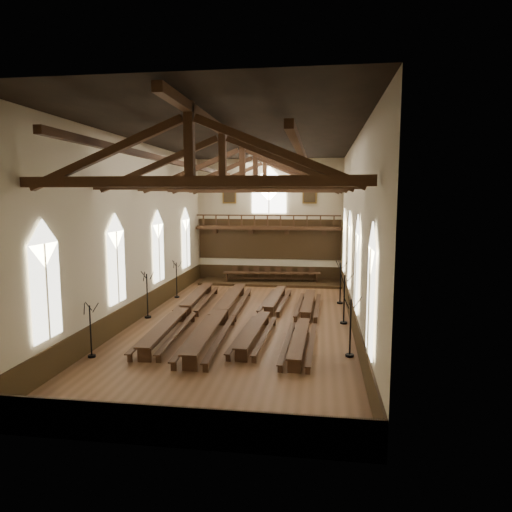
{
  "coord_description": "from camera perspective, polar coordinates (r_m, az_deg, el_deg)",
  "views": [
    {
      "loc": [
        4.17,
        -24.41,
        6.9
      ],
      "look_at": [
        0.53,
        1.5,
        3.51
      ],
      "focal_mm": 32.0,
      "sensor_mm": 36.0,
      "label": 1
    }
  ],
  "objects": [
    {
      "name": "refectory_row_b",
      "position": [
        25.3,
        -4.35,
        -7.13
      ],
      "size": [
        1.84,
        14.79,
        0.79
      ],
      "color": "#3D2213",
      "rests_on": "ground"
    },
    {
      "name": "refectory_row_d",
      "position": [
        24.65,
        6.11,
        -7.76
      ],
      "size": [
        1.52,
        13.63,
        0.66
      ],
      "color": "#3D2213",
      "rests_on": "ground"
    },
    {
      "name": "candelabrum_left_near",
      "position": [
        21.26,
        -19.92,
        -9.92
      ],
      "size": [
        0.68,
        0.74,
        2.43
      ],
      "color": "black",
      "rests_on": "ground"
    },
    {
      "name": "high_chairs",
      "position": [
        37.27,
        2.1,
        -2.08
      ],
      "size": [
        6.77,
        0.48,
        1.08
      ],
      "color": "#3D2213",
      "rests_on": "dais"
    },
    {
      "name": "ground",
      "position": [
        25.7,
        -1.65,
        -8.2
      ],
      "size": [
        26.0,
        26.0,
        0.0
      ],
      "primitive_type": "plane",
      "color": "brown",
      "rests_on": "ground"
    },
    {
      "name": "room_walls",
      "position": [
        24.76,
        -1.7,
        6.35
      ],
      "size": [
        26.0,
        26.0,
        26.0
      ],
      "color": "tan",
      "rests_on": "ground"
    },
    {
      "name": "high_table",
      "position": [
        36.52,
        1.98,
        -2.23
      ],
      "size": [
        7.81,
        1.56,
        0.73
      ],
      "color": "#3D2213",
      "rests_on": "dais"
    },
    {
      "name": "roof_trusses",
      "position": [
        24.79,
        -1.72,
        10.41
      ],
      "size": [
        11.7,
        25.7,
        2.8
      ],
      "color": "#3D2213",
      "rests_on": "room_walls"
    },
    {
      "name": "portraits",
      "position": [
        37.54,
        1.64,
        7.68
      ],
      "size": [
        7.75,
        0.09,
        1.45
      ],
      "color": "brown",
      "rests_on": "room_walls"
    },
    {
      "name": "candelabrum_left_far",
      "position": [
        31.96,
        -9.89,
        -3.76
      ],
      "size": [
        0.76,
        0.78,
        2.59
      ],
      "color": "black",
      "rests_on": "ground"
    },
    {
      "name": "minstrels_gallery",
      "position": [
        37.42,
        1.58,
        2.78
      ],
      "size": [
        11.8,
        1.24,
        3.7
      ],
      "color": "#3D2213",
      "rests_on": "room_walls"
    },
    {
      "name": "candelabrum_right_near",
      "position": [
        20.49,
        11.68,
        -10.04
      ],
      "size": [
        0.8,
        0.79,
        2.7
      ],
      "color": "black",
      "rests_on": "ground"
    },
    {
      "name": "refectory_row_a",
      "position": [
        26.38,
        -9.03,
        -6.66
      ],
      "size": [
        1.86,
        14.41,
        0.74
      ],
      "color": "#3D2213",
      "rests_on": "ground"
    },
    {
      "name": "dais",
      "position": [
        36.64,
        1.97,
        -3.33
      ],
      "size": [
        11.4,
        2.9,
        0.19
      ],
      "primitive_type": "cube",
      "color": "#34250F",
      "rests_on": "ground"
    },
    {
      "name": "side_windows",
      "position": [
        24.96,
        -1.68,
        0.1
      ],
      "size": [
        11.85,
        19.8,
        4.5
      ],
      "color": "#ECE8CF",
      "rests_on": "room_walls"
    },
    {
      "name": "end_window",
      "position": [
        37.54,
        1.64,
        7.87
      ],
      "size": [
        2.8,
        0.12,
        3.8
      ],
      "color": "white",
      "rests_on": "room_walls"
    },
    {
      "name": "refectory_row_c",
      "position": [
        25.73,
        1.31,
        -7.05
      ],
      "size": [
        1.65,
        13.77,
        0.68
      ],
      "color": "#3D2213",
      "rests_on": "ground"
    },
    {
      "name": "candelabrum_right_mid",
      "position": [
        25.52,
        10.94,
        -6.42
      ],
      "size": [
        0.77,
        0.88,
        2.87
      ],
      "color": "black",
      "rests_on": "ground"
    },
    {
      "name": "candelabrum_left_mid",
      "position": [
        26.98,
        -13.41,
        -5.84
      ],
      "size": [
        0.82,
        0.77,
        2.72
      ],
      "color": "black",
      "rests_on": "ground"
    },
    {
      "name": "candelabrum_right_far",
      "position": [
        30.22,
        10.48,
        -4.27
      ],
      "size": [
        0.83,
        0.85,
        2.84
      ],
      "color": "black",
      "rests_on": "ground"
    },
    {
      "name": "wainscot_band",
      "position": [
        25.55,
        -1.65,
        -6.9
      ],
      "size": [
        12.0,
        26.0,
        1.2
      ],
      "color": "#34250F",
      "rests_on": "ground"
    }
  ]
}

